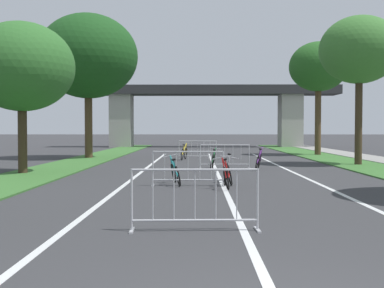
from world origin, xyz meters
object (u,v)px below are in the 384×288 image
Objects in this scene: crowd_barrier_nearest at (195,200)px; bicycle_yellow_0 at (184,153)px; tree_right_maple_mid at (318,67)px; bicycle_green_3 at (213,161)px; tree_right_oak_mid at (359,50)px; crowd_barrier_second at (188,169)px; bicycle_silver_5 at (226,172)px; crowd_barrier_fourth at (198,150)px; tree_left_oak_near at (88,57)px; bicycle_teal_4 at (175,173)px; bicycle_purple_1 at (259,161)px; crowd_barrier_third at (225,157)px; bicycle_red_2 at (228,175)px; tree_left_pine_near at (22,67)px.

bicycle_yellow_0 is at bearing 92.12° from crowd_barrier_nearest.
bicycle_green_3 is (-7.14, -10.98, -5.31)m from tree_right_maple_mid.
tree_right_oak_mid reaches higher than crowd_barrier_second.
bicycle_yellow_0 is 6.53m from bicycle_green_3.
crowd_barrier_fourth is at bearing -83.72° from bicycle_silver_5.
tree_left_oak_near reaches higher than tree_right_maple_mid.
bicycle_yellow_0 is 1.04× the size of bicycle_silver_5.
crowd_barrier_second is 1.00× the size of crowd_barrier_fourth.
bicycle_green_3 is at bearing -161.80° from tree_right_oak_mid.
crowd_barrier_second and crowd_barrier_fourth have the same top height.
tree_right_oak_mid is at bearing 34.27° from bicycle_teal_4.
tree_right_oak_mid is 7.48m from bicycle_purple_1.
bicycle_red_2 is (-0.30, -6.90, -0.15)m from crowd_barrier_third.
tree_right_maple_mid is 4.25× the size of bicycle_green_3.
tree_left_oak_near is 15.44m from bicycle_teal_4.
bicycle_green_3 is (-1.92, 0.19, -0.01)m from bicycle_purple_1.
crowd_barrier_third is (1.46, 6.49, 0.00)m from crowd_barrier_second.
crowd_barrier_third is 6.91m from bicycle_red_2.
bicycle_red_2 is at bearing -127.18° from tree_right_oak_mid.
bicycle_red_2 is 6.54m from bicycle_green_3.
tree_left_pine_near is 0.78× the size of tree_right_maple_mid.
bicycle_purple_1 is at bearing -105.11° from bicycle_silver_5.
crowd_barrier_third is (-6.61, -10.61, -5.16)m from tree_right_maple_mid.
bicycle_yellow_0 is at bearing 153.66° from tree_right_oak_mid.
crowd_barrier_nearest is 19.01m from bicycle_yellow_0.
bicycle_green_3 is at bearing 81.30° from crowd_barrier_second.
tree_left_pine_near is 2.62× the size of crowd_barrier_nearest.
crowd_barrier_nearest is 1.33× the size of bicycle_silver_5.
bicycle_silver_5 is at bearing 82.39° from crowd_barrier_nearest.
crowd_barrier_fourth reaches higher than bicycle_yellow_0.
crowd_barrier_fourth is (6.32, -0.64, -5.37)m from tree_left_oak_near.
bicycle_teal_4 is at bearing -116.85° from tree_right_maple_mid.
bicycle_purple_1 is at bearing 78.11° from crowd_barrier_nearest.
crowd_barrier_fourth is at bearing 100.23° from crowd_barrier_third.
bicycle_silver_5 is at bearing -112.60° from tree_right_maple_mid.
tree_left_pine_near is at bearing -154.09° from bicycle_purple_1.
crowd_barrier_third is at bearing 63.11° from bicycle_teal_4.
crowd_barrier_fourth is (6.63, 9.21, -3.53)m from tree_left_pine_near.
crowd_barrier_second is at bearing -52.34° from bicycle_teal_4.
crowd_barrier_nearest is (6.27, -20.13, -5.37)m from tree_left_oak_near.
bicycle_silver_5 is (1.58, 0.19, 0.01)m from bicycle_teal_4.
crowd_barrier_fourth is at bearing 148.67° from tree_right_oak_mid.
crowd_barrier_third is 1.30× the size of bicycle_red_2.
crowd_barrier_fourth is (0.29, 12.99, 0.00)m from crowd_barrier_second.
crowd_barrier_second is at bearing -115.27° from tree_right_maple_mid.
bicycle_yellow_0 is (-1.92, 6.01, -0.15)m from crowd_barrier_third.
bicycle_green_3 is at bearing -172.97° from bicycle_purple_1.
crowd_barrier_fourth is (-7.78, -4.11, -5.16)m from tree_right_maple_mid.
tree_right_maple_mid reaches higher than crowd_barrier_nearest.
crowd_barrier_second is 12.51m from bicycle_yellow_0.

